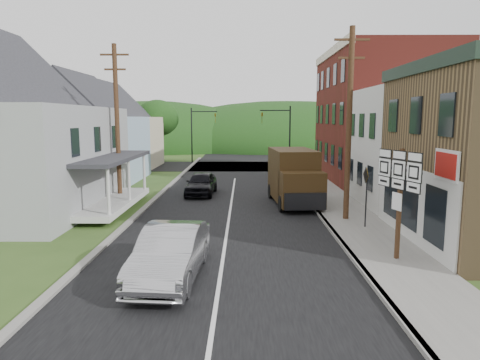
{
  "coord_description": "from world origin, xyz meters",
  "views": [
    {
      "loc": [
        0.74,
        -16.48,
        4.91
      ],
      "look_at": [
        0.56,
        2.11,
        2.2
      ],
      "focal_mm": 32.0,
      "sensor_mm": 36.0,
      "label": 1
    }
  ],
  "objects_px": {
    "warning_sign": "(366,189)",
    "delivery_van": "(294,177)",
    "silver_sedan": "(171,254)",
    "route_sign_cluster": "(399,188)",
    "dark_sedan": "(201,184)"
  },
  "relations": [
    {
      "from": "warning_sign",
      "to": "delivery_van",
      "type": "bearing_deg",
      "value": 113.71
    },
    {
      "from": "silver_sedan",
      "to": "route_sign_cluster",
      "type": "xyz_separation_m",
      "value": [
        7.4,
        1.57,
        1.78
      ]
    },
    {
      "from": "warning_sign",
      "to": "silver_sedan",
      "type": "bearing_deg",
      "value": -142.32
    },
    {
      "from": "silver_sedan",
      "to": "warning_sign",
      "type": "height_order",
      "value": "warning_sign"
    },
    {
      "from": "delivery_van",
      "to": "route_sign_cluster",
      "type": "bearing_deg",
      "value": -81.64
    },
    {
      "from": "silver_sedan",
      "to": "warning_sign",
      "type": "distance_m",
      "value": 9.62
    },
    {
      "from": "dark_sedan",
      "to": "delivery_van",
      "type": "height_order",
      "value": "delivery_van"
    },
    {
      "from": "silver_sedan",
      "to": "delivery_van",
      "type": "xyz_separation_m",
      "value": [
        5.08,
        11.46,
        0.78
      ]
    },
    {
      "from": "delivery_van",
      "to": "route_sign_cluster",
      "type": "xyz_separation_m",
      "value": [
        2.32,
        -9.89,
        1.0
      ]
    },
    {
      "from": "dark_sedan",
      "to": "warning_sign",
      "type": "bearing_deg",
      "value": -44.11
    },
    {
      "from": "delivery_van",
      "to": "warning_sign",
      "type": "distance_m",
      "value": 6.12
    },
    {
      "from": "dark_sedan",
      "to": "delivery_van",
      "type": "xyz_separation_m",
      "value": [
        5.6,
        -3.11,
        0.85
      ]
    },
    {
      "from": "delivery_van",
      "to": "route_sign_cluster",
      "type": "height_order",
      "value": "route_sign_cluster"
    },
    {
      "from": "dark_sedan",
      "to": "route_sign_cluster",
      "type": "distance_m",
      "value": 15.34
    },
    {
      "from": "silver_sedan",
      "to": "warning_sign",
      "type": "relative_size",
      "value": 1.84
    }
  ]
}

